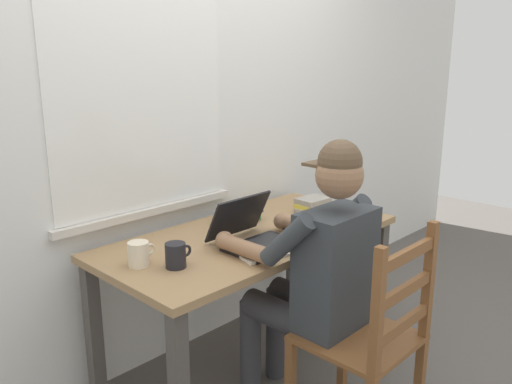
{
  "coord_description": "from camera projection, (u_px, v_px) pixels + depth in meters",
  "views": [
    {
      "loc": [
        -1.7,
        -1.67,
        1.55
      ],
      "look_at": [
        -0.02,
        -0.05,
        0.95
      ],
      "focal_mm": 36.4,
      "sensor_mm": 36.0,
      "label": 1
    }
  ],
  "objects": [
    {
      "name": "book_stack_side",
      "position": [
        240.0,
        214.0,
        2.68
      ],
      "size": [
        0.21,
        0.15,
        0.08
      ],
      "color": "#38844C",
      "rests_on": "desk"
    },
    {
      "name": "computer_mouse",
      "position": [
        291.0,
        230.0,
        2.5
      ],
      "size": [
        0.06,
        0.1,
        0.03
      ],
      "primitive_type": "ellipsoid",
      "color": "black",
      "rests_on": "desk"
    },
    {
      "name": "wooden_chair",
      "position": [
        369.0,
        340.0,
        2.06
      ],
      "size": [
        0.42,
        0.42,
        0.94
      ],
      "color": "brown",
      "rests_on": "ground"
    },
    {
      "name": "laptop",
      "position": [
        254.0,
        234.0,
        2.35
      ],
      "size": [
        0.33,
        0.33,
        0.22
      ],
      "color": "black",
      "rests_on": "desk"
    },
    {
      "name": "back_wall",
      "position": [
        189.0,
        108.0,
        2.66
      ],
      "size": [
        6.0,
        0.08,
        2.6
      ],
      "color": "silver",
      "rests_on": "ground"
    },
    {
      "name": "coffee_mug_white",
      "position": [
        139.0,
        254.0,
        2.11
      ],
      "size": [
        0.12,
        0.09,
        0.1
      ],
      "color": "beige",
      "rests_on": "desk"
    },
    {
      "name": "book_stack_main",
      "position": [
        313.0,
        205.0,
        2.85
      ],
      "size": [
        0.19,
        0.14,
        0.08
      ],
      "color": "gray",
      "rests_on": "desk"
    },
    {
      "name": "coffee_mug_dark",
      "position": [
        176.0,
        255.0,
        2.1
      ],
      "size": [
        0.12,
        0.08,
        0.1
      ],
      "color": "black",
      "rests_on": "desk"
    },
    {
      "name": "ground_plane",
      "position": [
        251.0,
        366.0,
        2.69
      ],
      "size": [
        8.0,
        8.0,
        0.0
      ],
      "primitive_type": "plane",
      "color": "#56514C"
    },
    {
      "name": "desk",
      "position": [
        251.0,
        252.0,
        2.54
      ],
      "size": [
        1.49,
        0.72,
        0.73
      ],
      "color": "#9E7A51",
      "rests_on": "ground"
    },
    {
      "name": "paper_pile_near_laptop",
      "position": [
        260.0,
        253.0,
        2.24
      ],
      "size": [
        0.23,
        0.21,
        0.01
      ],
      "primitive_type": "cube",
      "rotation": [
        0.0,
        0.0,
        -0.25
      ],
      "color": "silver",
      "rests_on": "desk"
    },
    {
      "name": "seated_person",
      "position": [
        315.0,
        268.0,
        2.19
      ],
      "size": [
        0.5,
        0.6,
        1.25
      ],
      "color": "#33383D",
      "rests_on": "ground"
    }
  ]
}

